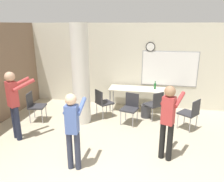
% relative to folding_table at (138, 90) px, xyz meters
% --- Properties ---
extents(wall_back, '(8.00, 0.15, 2.80)m').
position_rel_folding_table_xyz_m(wall_back, '(-0.35, 0.50, 0.70)').
color(wall_back, beige).
rests_on(wall_back, ground_plane).
extents(support_pillar, '(0.49, 0.49, 2.80)m').
position_rel_folding_table_xyz_m(support_pillar, '(-1.52, -1.21, 0.70)').
color(support_pillar, silver).
rests_on(support_pillar, ground_plane).
extents(folding_table, '(1.90, 0.69, 0.75)m').
position_rel_folding_table_xyz_m(folding_table, '(0.00, 0.00, 0.00)').
color(folding_table, beige).
rests_on(folding_table, ground_plane).
extents(bottle_on_table, '(0.07, 0.07, 0.26)m').
position_rel_folding_table_xyz_m(bottle_on_table, '(0.52, 0.07, 0.15)').
color(bottle_on_table, '#1E6B2D').
rests_on(bottle_on_table, folding_table).
extents(waste_bin, '(0.31, 0.31, 0.39)m').
position_rel_folding_table_xyz_m(waste_bin, '(0.29, -0.53, -0.50)').
color(waste_bin, '#38383D').
rests_on(waste_bin, ground_plane).
extents(chair_by_left_wall, '(0.51, 0.51, 0.87)m').
position_rel_folding_table_xyz_m(chair_by_left_wall, '(-2.90, -1.43, -0.19)').
color(chair_by_left_wall, '#2D2D33').
rests_on(chair_by_left_wall, ground_plane).
extents(chair_table_left, '(0.62, 0.62, 0.87)m').
position_rel_folding_table_xyz_m(chair_table_left, '(-1.01, -0.78, -0.19)').
color(chair_table_left, '#2D2D33').
rests_on(chair_table_left, ground_plane).
extents(chair_table_right, '(0.62, 0.62, 0.87)m').
position_rel_folding_table_xyz_m(chair_table_right, '(0.54, -0.66, -0.19)').
color(chair_table_right, '#2D2D33').
rests_on(chair_table_right, ground_plane).
extents(chair_table_front, '(0.54, 0.54, 0.87)m').
position_rel_folding_table_xyz_m(chair_table_front, '(-0.14, -1.04, -0.19)').
color(chair_table_front, '#2D2D33').
rests_on(chair_table_front, ground_plane).
extents(chair_mid_room, '(0.61, 0.61, 0.87)m').
position_rel_folding_table_xyz_m(chair_mid_room, '(1.49, -1.14, -0.19)').
color(chair_mid_room, '#2D2D33').
rests_on(chair_mid_room, ground_plane).
extents(person_playing_side, '(0.52, 0.68, 1.62)m').
position_rel_folding_table_xyz_m(person_playing_side, '(0.81, -2.63, 0.25)').
color(person_playing_side, black).
rests_on(person_playing_side, ground_plane).
extents(person_watching_back, '(0.61, 0.69, 1.71)m').
position_rel_folding_table_xyz_m(person_watching_back, '(-2.78, -2.47, 0.31)').
color(person_watching_back, '#1E2338').
rests_on(person_watching_back, ground_plane).
extents(person_playing_front, '(0.36, 0.61, 1.56)m').
position_rel_folding_table_xyz_m(person_playing_front, '(-0.98, -3.32, 0.22)').
color(person_playing_front, '#2D3347').
rests_on(person_playing_front, ground_plane).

